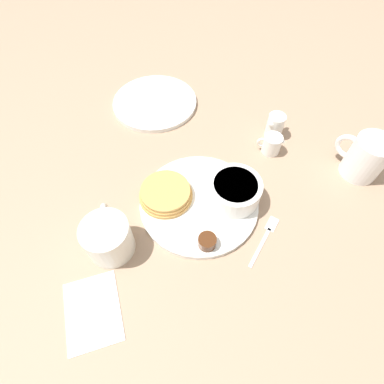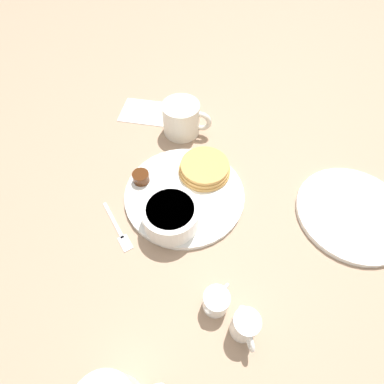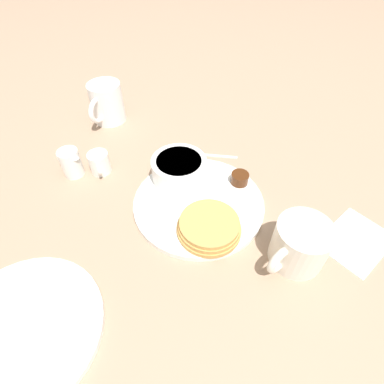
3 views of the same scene
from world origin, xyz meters
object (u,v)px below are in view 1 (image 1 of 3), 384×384
Objects in this scene: creamer_pitcher_near at (272,144)px; coffee_mug at (108,238)px; bowl at (235,190)px; second_mug at (365,157)px; fork at (266,235)px; plate at (199,203)px; creamer_pitcher_far at (275,125)px.

coffee_mug is at bearing -74.76° from creamer_pitcher_near.
second_mug reaches higher than bowl.
second_mug is at bearing 88.65° from coffee_mug.
fork is 0.96× the size of second_mug.
bowl is at bearing -95.31° from second_mug.
second_mug is (0.01, 0.60, 0.01)m from coffee_mug.
second_mug is (0.05, 0.39, 0.05)m from plate.
bowl is (0.02, 0.08, 0.03)m from plate.
bowl is 0.18m from creamer_pitcher_near.
bowl reaches higher than creamer_pitcher_near.
fork is at bearing -75.12° from second_mug.
creamer_pitcher_near is at bearing -36.13° from creamer_pitcher_far.
creamer_pitcher_far is (-0.13, 0.26, 0.03)m from plate.
second_mug is (-0.08, 0.29, 0.05)m from fork.
plate is 0.21m from coffee_mug.
coffee_mug is at bearing -106.30° from fork.
plate is 2.28× the size of second_mug.
creamer_pitcher_far reaches higher than creamer_pitcher_near.
fork is (0.26, -0.16, -0.03)m from creamer_pitcher_far.
coffee_mug is 0.50m from creamer_pitcher_far.
plate is 0.24m from creamer_pitcher_near.
fork is at bearing -30.66° from creamer_pitcher_near.
bowl is 0.99× the size of second_mug.
creamer_pitcher_far is 0.22m from second_mug.
second_mug is (0.13, 0.16, 0.03)m from creamer_pitcher_near.
creamer_pitcher_near is 0.54× the size of fork.
creamer_pitcher_far is at bearing 148.25° from fork.
bowl is at bearing 77.46° from plate.
coffee_mug is 1.13× the size of fork.
creamer_pitcher_near is at bearing -128.88° from second_mug.
plate is 2.38× the size of fork.
coffee_mug is (0.03, -0.20, 0.04)m from plate.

